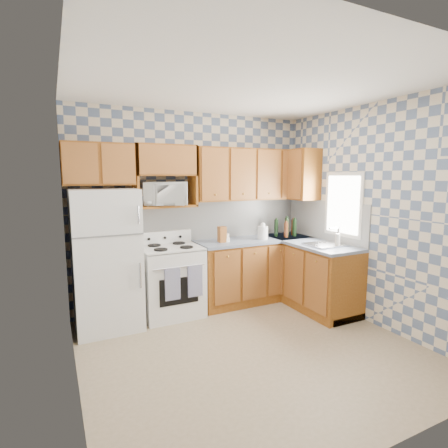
{
  "coord_description": "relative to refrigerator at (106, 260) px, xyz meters",
  "views": [
    {
      "loc": [
        -1.81,
        -3.02,
        1.83
      ],
      "look_at": [
        0.05,
        0.75,
        1.25
      ],
      "focal_mm": 28.0,
      "sensor_mm": 36.0,
      "label": 1
    }
  ],
  "objects": [
    {
      "name": "floor",
      "position": [
        1.27,
        -1.25,
        -0.84
      ],
      "size": [
        3.4,
        3.4,
        0.0
      ],
      "primitive_type": "plane",
      "color": "#867353",
      "rests_on": "ground"
    },
    {
      "name": "back_wall",
      "position": [
        1.27,
        0.35,
        0.51
      ],
      "size": [
        3.4,
        0.02,
        2.7
      ],
      "primitive_type": "cube",
      "color": "slate",
      "rests_on": "ground"
    },
    {
      "name": "right_wall",
      "position": [
        2.97,
        -1.25,
        0.51
      ],
      "size": [
        0.02,
        3.2,
        2.7
      ],
      "primitive_type": "cube",
      "color": "slate",
      "rests_on": "ground"
    },
    {
      "name": "backsplash_back",
      "position": [
        1.68,
        0.34,
        0.36
      ],
      "size": [
        2.6,
        0.02,
        0.56
      ],
      "primitive_type": "cube",
      "color": "silver",
      "rests_on": "back_wall"
    },
    {
      "name": "backsplash_right",
      "position": [
        2.96,
        -0.45,
        0.36
      ],
      "size": [
        0.02,
        1.6,
        0.56
      ],
      "primitive_type": "cube",
      "color": "silver",
      "rests_on": "right_wall"
    },
    {
      "name": "refrigerator",
      "position": [
        0.0,
        0.0,
        0.0
      ],
      "size": [
        0.75,
        0.7,
        1.68
      ],
      "primitive_type": "cube",
      "color": "white",
      "rests_on": "floor"
    },
    {
      "name": "stove_body",
      "position": [
        0.8,
        0.03,
        -0.39
      ],
      "size": [
        0.76,
        0.65,
        0.9
      ],
      "primitive_type": "cube",
      "color": "white",
      "rests_on": "floor"
    },
    {
      "name": "cooktop",
      "position": [
        0.8,
        0.03,
        0.07
      ],
      "size": [
        0.76,
        0.65,
        0.02
      ],
      "primitive_type": "cube",
      "color": "silver",
      "rests_on": "stove_body"
    },
    {
      "name": "backguard",
      "position": [
        0.8,
        0.3,
        0.16
      ],
      "size": [
        0.76,
        0.08,
        0.17
      ],
      "primitive_type": "cube",
      "color": "white",
      "rests_on": "cooktop"
    },
    {
      "name": "dish_towel_left",
      "position": [
        0.72,
        -0.32,
        -0.31
      ],
      "size": [
        0.19,
        0.02,
        0.4
      ],
      "primitive_type": "cube",
      "color": "navy",
      "rests_on": "stove_body"
    },
    {
      "name": "dish_towel_right",
      "position": [
        1.01,
        -0.32,
        -0.31
      ],
      "size": [
        0.19,
        0.02,
        0.4
      ],
      "primitive_type": "cube",
      "color": "navy",
      "rests_on": "stove_body"
    },
    {
      "name": "base_cabinets_back",
      "position": [
        2.1,
        0.05,
        -0.4
      ],
      "size": [
        1.75,
        0.6,
        0.88
      ],
      "primitive_type": "cube",
      "color": "brown",
      "rests_on": "floor"
    },
    {
      "name": "base_cabinets_right",
      "position": [
        2.67,
        -0.45,
        -0.4
      ],
      "size": [
        0.6,
        1.6,
        0.88
      ],
      "primitive_type": "cube",
      "color": "brown",
      "rests_on": "floor"
    },
    {
      "name": "countertop_back",
      "position": [
        2.1,
        0.05,
        0.06
      ],
      "size": [
        1.77,
        0.63,
        0.04
      ],
      "primitive_type": "cube",
      "color": "slate",
      "rests_on": "base_cabinets_back"
    },
    {
      "name": "countertop_right",
      "position": [
        2.67,
        -0.45,
        0.06
      ],
      "size": [
        0.63,
        1.6,
        0.04
      ],
      "primitive_type": "cube",
      "color": "slate",
      "rests_on": "base_cabinets_right"
    },
    {
      "name": "upper_cabinets_back",
      "position": [
        2.1,
        0.19,
        1.01
      ],
      "size": [
        1.75,
        0.33,
        0.74
      ],
      "primitive_type": "cube",
      "color": "brown",
      "rests_on": "back_wall"
    },
    {
      "name": "upper_cabinets_fridge",
      "position": [
        -0.02,
        0.19,
        1.13
      ],
      "size": [
        0.82,
        0.33,
        0.5
      ],
      "primitive_type": "cube",
      "color": "brown",
      "rests_on": "back_wall"
    },
    {
      "name": "upper_cabinets_right",
      "position": [
        2.81,
        0.0,
        1.01
      ],
      "size": [
        0.33,
        0.7,
        0.74
      ],
      "primitive_type": "cube",
      "color": "brown",
      "rests_on": "right_wall"
    },
    {
      "name": "microwave_shelf",
      "position": [
        0.8,
        0.19,
        0.6
      ],
      "size": [
        0.8,
        0.33,
        0.03
      ],
      "primitive_type": "cube",
      "color": "brown",
      "rests_on": "back_wall"
    },
    {
      "name": "microwave",
      "position": [
        0.79,
        0.14,
        0.76
      ],
      "size": [
        0.63,
        0.51,
        0.3
      ],
      "primitive_type": "imported",
      "rotation": [
        0.0,
        0.0,
        -0.28
      ],
      "color": "white",
      "rests_on": "microwave_shelf"
    },
    {
      "name": "sink",
      "position": [
        2.67,
        -0.8,
        0.09
      ],
      "size": [
        0.48,
        0.4,
        0.03
      ],
      "primitive_type": "cube",
      "color": "#B7B7BC",
      "rests_on": "countertop_right"
    },
    {
      "name": "window",
      "position": [
        2.96,
        -0.8,
        0.61
      ],
      "size": [
        0.02,
        0.66,
        0.86
      ],
      "primitive_type": "cube",
      "color": "silver",
      "rests_on": "right_wall"
    },
    {
      "name": "bottle_0",
      "position": [
        2.64,
        0.01,
        0.22
      ],
      "size": [
        0.06,
        0.06,
        0.28
      ],
      "primitive_type": "cylinder",
      "color": "black",
      "rests_on": "countertop_back"
    },
    {
      "name": "bottle_1",
      "position": [
        2.74,
        -0.05,
        0.21
      ],
      "size": [
        0.06,
        0.06,
        0.26
      ],
      "primitive_type": "cylinder",
      "color": "black",
      "rests_on": "countertop_back"
    },
    {
      "name": "bottle_2",
      "position": [
        2.79,
        0.05,
        0.2
      ],
      "size": [
        0.06,
        0.06,
        0.24
      ],
      "primitive_type": "cylinder",
      "color": "#522713",
      "rests_on": "countertop_back"
    },
    {
      "name": "bottle_3",
      "position": [
        2.57,
        -0.07,
        0.19
      ],
      "size": [
        0.06,
        0.06,
        0.23
      ],
      "primitive_type": "cylinder",
      "color": "#522713",
      "rests_on": "countertop_back"
    },
    {
      "name": "bottle_4",
      "position": [
        2.49,
        0.07,
        0.21
      ],
      "size": [
        0.06,
        0.06,
        0.25
      ],
      "primitive_type": "cylinder",
      "color": "black",
      "rests_on": "countertop_back"
    },
    {
      "name": "knife_block",
      "position": [
        1.54,
        0.0,
        0.19
      ],
      "size": [
        0.1,
        0.1,
        0.22
      ],
      "primitive_type": "cube",
      "rotation": [
        0.0,
        0.0,
        0.01
      ],
      "color": "brown",
      "rests_on": "countertop_back"
    },
    {
      "name": "electric_kettle",
      "position": [
        2.17,
        -0.05,
        0.17
      ],
      "size": [
        0.15,
        0.15,
        0.19
      ],
      "primitive_type": "cylinder",
      "color": "white",
      "rests_on": "countertop_back"
    },
    {
      "name": "food_containers",
      "position": [
        1.59,
        0.04,
        0.14
      ],
      "size": [
        0.17,
        0.17,
        0.11
      ],
      "primitive_type": null,
      "color": "beige",
      "rests_on": "countertop_back"
    },
    {
      "name": "soap_bottle",
      "position": [
        2.75,
        -0.93,
        0.17
      ],
      "size": [
        0.06,
        0.06,
        0.17
      ],
      "primitive_type": "cylinder",
      "color": "beige",
      "rests_on": "countertop_right"
    }
  ]
}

